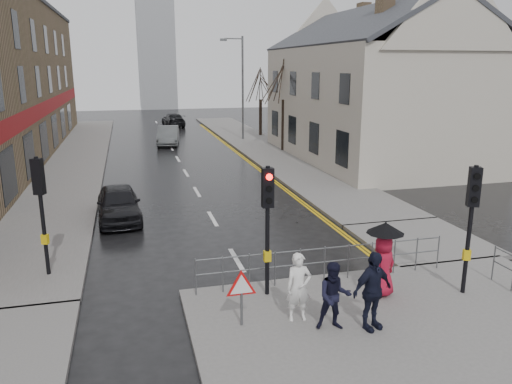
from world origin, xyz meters
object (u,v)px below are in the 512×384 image
pedestrian_a (299,287)px  pedestrian_b (334,296)px  car_mid (168,135)px  car_parked (119,203)px  pedestrian_d (372,291)px  pedestrian_with_umbrella (384,255)px

pedestrian_a → pedestrian_b: size_ratio=1.03×
pedestrian_a → car_mid: size_ratio=0.38×
car_parked → car_mid: size_ratio=0.92×
pedestrian_d → car_parked: size_ratio=0.46×
pedestrian_b → pedestrian_d: bearing=-0.5°
pedestrian_b → pedestrian_with_umbrella: 2.29m
pedestrian_a → pedestrian_d: pedestrian_d is taller
pedestrian_with_umbrella → car_parked: 11.08m
pedestrian_with_umbrella → car_parked: (-6.63, 8.86, -0.56)m
pedestrian_a → pedestrian_with_umbrella: (2.51, 0.67, 0.28)m
pedestrian_d → pedestrian_b: bearing=150.3°
pedestrian_b → pedestrian_with_umbrella: bearing=47.0°
pedestrian_b → car_mid: (-1.23, 29.16, -0.22)m
pedestrian_with_umbrella → pedestrian_d: size_ratio=1.08×
pedestrian_d → car_mid: (-2.05, 29.36, -0.34)m
pedestrian_d → car_mid: bearing=77.9°
pedestrian_a → car_mid: 28.57m
pedestrian_with_umbrella → car_mid: (-3.11, 27.89, -0.52)m
car_mid → pedestrian_b: bearing=-79.9°
pedestrian_b → pedestrian_d: (0.82, -0.20, 0.12)m
pedestrian_a → pedestrian_with_umbrella: bearing=19.3°
pedestrian_b → car_mid: 29.19m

